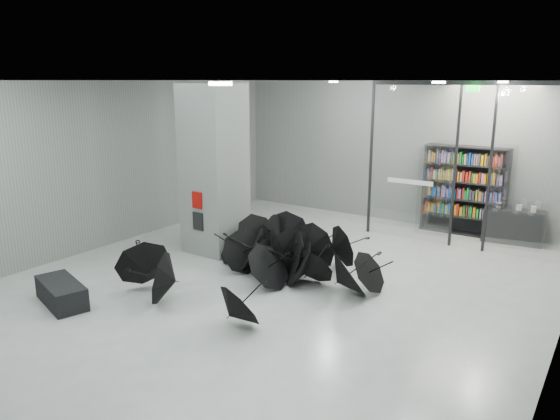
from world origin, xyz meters
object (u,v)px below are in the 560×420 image
Objects in this scene: umbrella_cluster at (272,263)px; column at (214,168)px; bench at (61,293)px; shop_counter at (513,226)px; bookshelf at (464,191)px.

column is at bearing 160.51° from umbrella_cluster.
column is 3.03× the size of bench.
bench is 0.28× the size of umbrella_cluster.
column reaches higher than umbrella_cluster.
shop_counter is 6.53m from umbrella_cluster.
bookshelf is at bearing 46.32° from column.
shop_counter is 0.30× the size of umbrella_cluster.
column is at bearing -148.37° from shop_counter.
bench is (-0.27, -4.02, -1.79)m from column.
column is 7.62m from shop_counter.
umbrella_cluster is at bearing 69.61° from bench.
bench is at bearing -127.28° from umbrella_cluster.
shop_counter is at bearing 38.49° from column.
column is at bearing -134.82° from bookshelf.
bookshelf reaches higher than umbrella_cluster.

